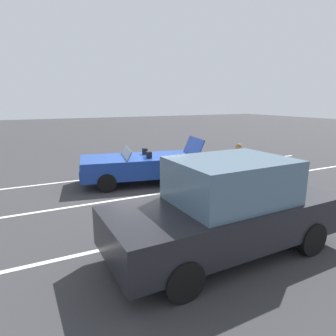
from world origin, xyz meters
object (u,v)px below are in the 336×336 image
(suitcase_large_black, at_px, (184,179))
(suitcase_small_carryon, at_px, (203,194))
(convertible_car, at_px, (136,166))
(parked_sedan_near, at_px, (226,208))
(suitcase_medium_bright, at_px, (210,186))
(traveler_person, at_px, (238,168))

(suitcase_large_black, distance_m, suitcase_small_carryon, 1.20)
(convertible_car, bearing_deg, suitcase_large_black, 135.22)
(convertible_car, height_order, suitcase_large_black, convertible_car)
(suitcase_large_black, height_order, suitcase_small_carryon, suitcase_large_black)
(suitcase_large_black, xyz_separation_m, parked_sedan_near, (1.22, 3.74, 0.52))
(convertible_car, relative_size, suitcase_large_black, 3.94)
(convertible_car, distance_m, suitcase_small_carryon, 2.95)
(suitcase_small_carryon, bearing_deg, suitcase_medium_bright, -31.64)
(traveler_person, distance_m, parked_sedan_near, 3.23)
(convertible_car, bearing_deg, suitcase_small_carryon, 121.01)
(suitcase_large_black, bearing_deg, suitcase_small_carryon, -164.30)
(suitcase_large_black, bearing_deg, traveler_person, -125.94)
(traveler_person, height_order, parked_sedan_near, parked_sedan_near)
(suitcase_large_black, bearing_deg, suitcase_medium_bright, -130.78)
(suitcase_large_black, xyz_separation_m, suitcase_medium_bright, (-0.47, 0.79, -0.06))
(suitcase_small_carryon, height_order, traveler_person, traveler_person)
(suitcase_medium_bright, bearing_deg, suitcase_large_black, 172.45)
(suitcase_medium_bright, height_order, suitcase_small_carryon, suitcase_medium_bright)
(convertible_car, xyz_separation_m, traveler_person, (-2.06, 2.94, 0.34))
(traveler_person, xyz_separation_m, parked_sedan_near, (2.21, 2.35, -0.04))
(suitcase_medium_bright, xyz_separation_m, parked_sedan_near, (1.69, 2.95, 0.58))
(traveler_person, bearing_deg, convertible_car, -14.53)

